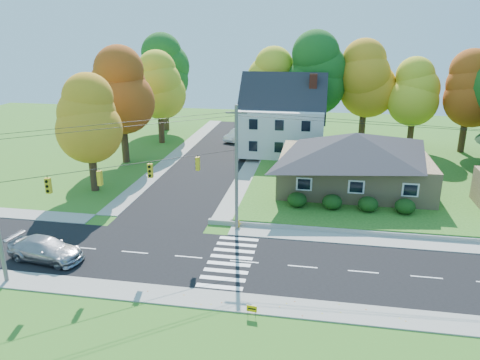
{
  "coord_description": "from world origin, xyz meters",
  "views": [
    {
      "loc": [
        4.74,
        -28.45,
        15.58
      ],
      "look_at": [
        -1.72,
        8.0,
        3.25
      ],
      "focal_mm": 35.0,
      "sensor_mm": 36.0,
      "label": 1
    }
  ],
  "objects_px": {
    "ranch_house": "(354,160)",
    "silver_sedan": "(46,249)",
    "fire_hydrant": "(238,224)",
    "white_car": "(238,135)"
  },
  "relations": [
    {
      "from": "ranch_house",
      "to": "silver_sedan",
      "type": "bearing_deg",
      "value": -140.07
    },
    {
      "from": "fire_hydrant",
      "to": "silver_sedan",
      "type": "bearing_deg",
      "value": -147.95
    },
    {
      "from": "white_car",
      "to": "fire_hydrant",
      "type": "relative_size",
      "value": 7.11
    },
    {
      "from": "ranch_house",
      "to": "fire_hydrant",
      "type": "relative_size",
      "value": 21.17
    },
    {
      "from": "white_car",
      "to": "fire_hydrant",
      "type": "bearing_deg",
      "value": -56.32
    },
    {
      "from": "silver_sedan",
      "to": "white_car",
      "type": "distance_m",
      "value": 37.63
    },
    {
      "from": "silver_sedan",
      "to": "fire_hydrant",
      "type": "relative_size",
      "value": 7.89
    },
    {
      "from": "silver_sedan",
      "to": "white_car",
      "type": "xyz_separation_m",
      "value": [
        6.81,
        37.01,
        0.02
      ]
    },
    {
      "from": "fire_hydrant",
      "to": "ranch_house",
      "type": "bearing_deg",
      "value": 47.97
    },
    {
      "from": "ranch_house",
      "to": "fire_hydrant",
      "type": "bearing_deg",
      "value": -132.03
    }
  ]
}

